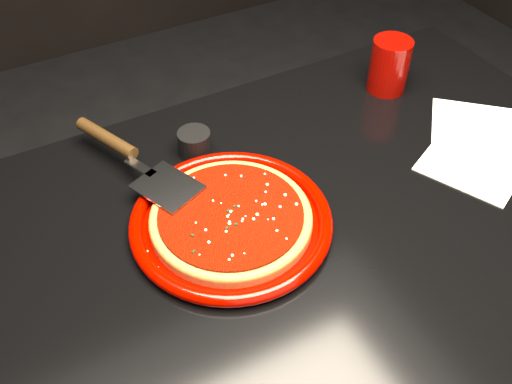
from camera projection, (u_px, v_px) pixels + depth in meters
The scene contains 12 objects.
table at pixel (295, 356), 1.14m from camera, with size 1.20×0.80×0.75m, color black.
plate at pixel (231, 221), 0.87m from camera, with size 0.31×0.31×0.02m, color #820400.
pizza_crust at pixel (231, 220), 0.87m from camera, with size 0.25×0.25×0.01m, color brown.
pizza_crust_rim at pixel (231, 217), 0.87m from camera, with size 0.25×0.25×0.02m, color brown.
pizza_sauce at pixel (231, 215), 0.86m from camera, with size 0.22×0.22×0.01m, color #731003.
parmesan_dusting at pixel (231, 212), 0.86m from camera, with size 0.21×0.21×0.01m, color #F1E5BE, non-canonical shape.
basil_flecks at pixel (231, 212), 0.86m from camera, with size 0.20×0.20×0.00m, color black, non-canonical shape.
pizza_server at pixel (136, 158), 0.93m from camera, with size 0.09×0.33×0.02m, color #AEB1B6, non-canonical shape.
cup at pixel (389, 65), 1.11m from camera, with size 0.08×0.08×0.11m, color #860602.
napkin_a at pixel (474, 162), 0.99m from camera, with size 0.16×0.16×0.00m, color silver.
napkin_b at pixel (475, 130), 1.05m from camera, with size 0.16×0.17×0.00m, color silver.
ramekin at pixel (195, 143), 0.99m from camera, with size 0.06×0.06×0.04m, color black.
Camera 1 is at (-0.34, -0.47, 1.41)m, focal length 40.00 mm.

